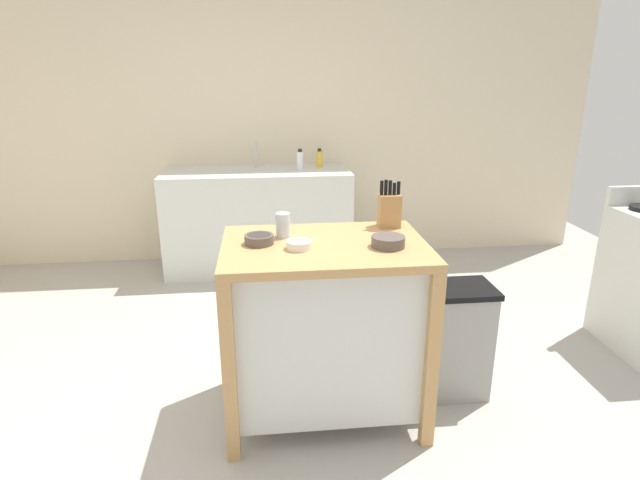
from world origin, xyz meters
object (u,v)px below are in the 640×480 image
at_px(bowl_ceramic_small, 388,241).
at_px(bowl_stoneware_deep, 259,239).
at_px(drinking_cup, 283,225).
at_px(bottle_spray_cleaner, 319,159).
at_px(sink_faucet, 256,155).
at_px(trash_bin, 455,340).
at_px(knife_block, 389,209).
at_px(kitchen_island, 324,321).
at_px(bowl_ceramic_wide, 299,245).
at_px(bottle_hand_soap, 300,160).

distance_m(bowl_ceramic_small, bowl_stoneware_deep, 0.60).
xyz_separation_m(drinking_cup, bottle_spray_cleaner, (0.41, 2.11, -0.03)).
relative_size(drinking_cup, sink_faucet, 0.55).
height_order(drinking_cup, bottle_spray_cleaner, drinking_cup).
bearing_deg(bowl_ceramic_small, trash_bin, 21.87).
height_order(trash_bin, sink_faucet, sink_faucet).
distance_m(drinking_cup, trash_bin, 1.13).
distance_m(knife_block, trash_bin, 0.80).
bearing_deg(sink_faucet, bowl_stoneware_deep, -89.20).
height_order(kitchen_island, bowl_stoneware_deep, bowl_stoneware_deep).
height_order(bowl_stoneware_deep, trash_bin, bowl_stoneware_deep).
height_order(trash_bin, bottle_spray_cleaner, bottle_spray_cleaner).
distance_m(drinking_cup, sink_faucet, 2.14).
distance_m(kitchen_island, knife_block, 0.66).
relative_size(bowl_ceramic_small, trash_bin, 0.25).
xyz_separation_m(bowl_ceramic_wide, bowl_stoneware_deep, (-0.18, 0.09, 0.00)).
bearing_deg(trash_bin, bowl_stoneware_deep, -176.11).
xyz_separation_m(knife_block, bottle_spray_cleaner, (-0.15, 1.99, -0.06)).
bearing_deg(bowl_stoneware_deep, bottle_hand_soap, 80.77).
height_order(sink_faucet, bottle_hand_soap, sink_faucet).
bearing_deg(bowl_stoneware_deep, trash_bin, 3.89).
bearing_deg(knife_block, kitchen_island, -146.94).
relative_size(kitchen_island, bowl_stoneware_deep, 7.01).
bearing_deg(trash_bin, bottle_spray_cleaner, 103.40).
distance_m(bowl_ceramic_wide, bottle_spray_cleaner, 2.32).
bearing_deg(drinking_cup, trash_bin, -1.43).
relative_size(bowl_ceramic_wide, sink_faucet, 0.52).
xyz_separation_m(bowl_ceramic_small, sink_faucet, (-0.62, 2.34, 0.04)).
distance_m(kitchen_island, bottle_spray_cleaner, 2.28).
relative_size(bowl_stoneware_deep, sink_faucet, 0.63).
relative_size(kitchen_island, knife_block, 3.92).
relative_size(drinking_cup, bottle_spray_cleaner, 0.73).
height_order(knife_block, bowl_stoneware_deep, knife_block).
bearing_deg(trash_bin, sink_faucet, 116.12).
relative_size(kitchen_island, bowl_ceramic_small, 6.22).
xyz_separation_m(bowl_ceramic_wide, sink_faucet, (-0.21, 2.32, 0.04)).
distance_m(kitchen_island, drinking_cup, 0.52).
bearing_deg(kitchen_island, bottle_spray_cleaner, 84.46).
bearing_deg(sink_faucet, bowl_ceramic_wide, -84.82).
bearing_deg(knife_block, drinking_cup, -167.93).
distance_m(trash_bin, bottle_spray_cleaner, 2.28).
xyz_separation_m(bottle_spray_cleaner, bottle_hand_soap, (-0.18, -0.08, 0.01)).
bearing_deg(bottle_hand_soap, sink_faucet, 163.44).
bearing_deg(sink_faucet, bottle_spray_cleaner, -3.29).
distance_m(bowl_ceramic_wide, sink_faucet, 2.33).
relative_size(kitchen_island, bowl_ceramic_wide, 8.48).
bearing_deg(kitchen_island, sink_faucet, 98.49).
relative_size(knife_block, bottle_hand_soap, 1.41).
relative_size(kitchen_island, bottle_hand_soap, 5.54).
bearing_deg(bowl_stoneware_deep, drinking_cup, 38.90).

